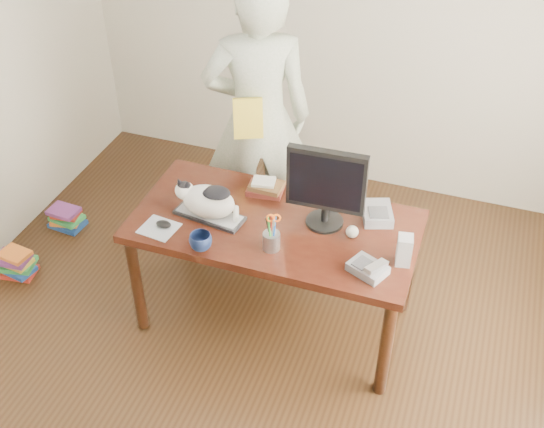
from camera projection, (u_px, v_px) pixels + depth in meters
The scene contains 18 objects.
room at pixel (231, 198), 2.99m from camera, with size 4.50×4.50×4.50m.
desk at pixel (279, 235), 3.96m from camera, with size 1.60×0.80×0.75m.
keyboard at pixel (210, 215), 3.84m from camera, with size 0.42×0.21×0.02m.
cat at pixel (206, 200), 3.78m from camera, with size 0.40×0.23×0.22m.
monitor at pixel (326, 185), 3.62m from camera, with size 0.43×0.22×0.49m.
pen_cup at pixel (272, 239), 3.60m from camera, with size 0.12×0.12×0.23m.
mousepad at pixel (159, 228), 3.77m from camera, with size 0.21×0.20×0.00m.
mouse at pixel (164, 224), 3.76m from camera, with size 0.09×0.07×0.04m.
coffee_mug at pixel (201, 242), 3.60m from camera, with size 0.12×0.12×0.10m, color #0D1736.
phone at pixel (369, 268), 3.47m from camera, with size 0.23×0.20×0.09m.
speaker at pixel (404, 250), 3.49m from camera, with size 0.09×0.10×0.17m.
baseball at pixel (352, 232), 3.69m from camera, with size 0.07×0.07×0.07m.
book_stack at pixel (266, 187), 4.01m from camera, with size 0.22×0.17×0.08m.
calculator at pixel (377, 213), 3.82m from camera, with size 0.22×0.25×0.07m.
person at pixel (258, 120), 4.31m from camera, with size 0.69×0.45×1.90m, color white.
held_book at pixel (248, 118), 4.12m from camera, with size 0.21×0.17×0.25m.
book_pile_a at pixel (16, 264), 4.52m from camera, with size 0.27×0.22×0.18m.
book_pile_b at pixel (66, 218), 4.93m from camera, with size 0.26×0.20×0.15m.
Camera 1 is at (0.96, -2.20, 3.14)m, focal length 45.00 mm.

